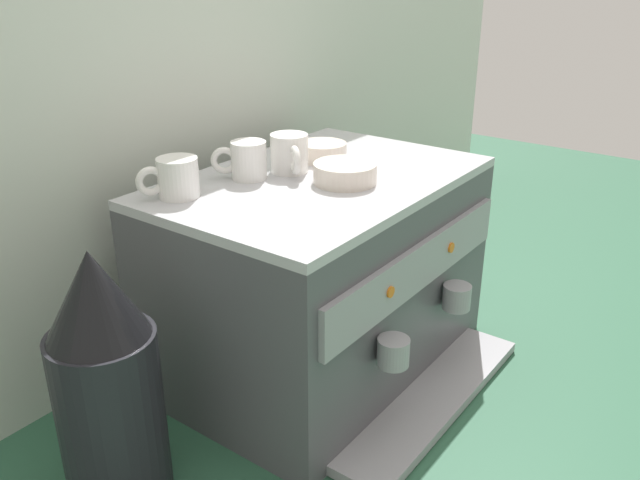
{
  "coord_description": "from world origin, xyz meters",
  "views": [
    {
      "loc": [
        -0.97,
        -0.72,
        0.8
      ],
      "look_at": [
        0.0,
        0.0,
        0.28
      ],
      "focal_mm": 37.36,
      "sensor_mm": 36.0,
      "label": 1
    }
  ],
  "objects_px": {
    "ceramic_bowl_1": "(345,173)",
    "espresso_machine": "(322,275)",
    "ceramic_cup_2": "(290,154)",
    "coffee_grinder": "(107,381)",
    "ceramic_cup_1": "(176,178)",
    "ceramic_bowl_0": "(323,152)",
    "ceramic_cup_0": "(247,160)",
    "milk_pitcher": "(414,262)"
  },
  "relations": [
    {
      "from": "ceramic_cup_2",
      "to": "coffee_grinder",
      "type": "bearing_deg",
      "value": -177.43
    },
    {
      "from": "espresso_machine",
      "to": "coffee_grinder",
      "type": "bearing_deg",
      "value": 174.38
    },
    {
      "from": "ceramic_bowl_1",
      "to": "milk_pitcher",
      "type": "xyz_separation_m",
      "value": [
        0.44,
        0.08,
        -0.37
      ]
    },
    {
      "from": "espresso_machine",
      "to": "ceramic_cup_0",
      "type": "height_order",
      "value": "ceramic_cup_0"
    },
    {
      "from": "ceramic_bowl_1",
      "to": "ceramic_cup_0",
      "type": "bearing_deg",
      "value": 118.8
    },
    {
      "from": "ceramic_cup_1",
      "to": "milk_pitcher",
      "type": "bearing_deg",
      "value": -9.6
    },
    {
      "from": "ceramic_cup_1",
      "to": "ceramic_bowl_0",
      "type": "height_order",
      "value": "ceramic_cup_1"
    },
    {
      "from": "ceramic_cup_0",
      "to": "ceramic_bowl_0",
      "type": "bearing_deg",
      "value": -13.1
    },
    {
      "from": "ceramic_cup_1",
      "to": "milk_pitcher",
      "type": "xyz_separation_m",
      "value": [
        0.68,
        -0.11,
        -0.39
      ]
    },
    {
      "from": "ceramic_bowl_1",
      "to": "milk_pitcher",
      "type": "height_order",
      "value": "ceramic_bowl_1"
    },
    {
      "from": "ceramic_bowl_0",
      "to": "milk_pitcher",
      "type": "bearing_deg",
      "value": -7.2
    },
    {
      "from": "coffee_grinder",
      "to": "milk_pitcher",
      "type": "distance_m",
      "value": 0.94
    },
    {
      "from": "milk_pitcher",
      "to": "ceramic_bowl_1",
      "type": "bearing_deg",
      "value": -170.14
    },
    {
      "from": "ceramic_cup_1",
      "to": "coffee_grinder",
      "type": "distance_m",
      "value": 0.36
    },
    {
      "from": "ceramic_bowl_0",
      "to": "coffee_grinder",
      "type": "distance_m",
      "value": 0.62
    },
    {
      "from": "ceramic_bowl_0",
      "to": "milk_pitcher",
      "type": "relative_size",
      "value": 0.85
    },
    {
      "from": "milk_pitcher",
      "to": "ceramic_bowl_0",
      "type": "bearing_deg",
      "value": 172.8
    },
    {
      "from": "ceramic_bowl_0",
      "to": "ceramic_cup_2",
      "type": "bearing_deg",
      "value": 179.01
    },
    {
      "from": "ceramic_bowl_0",
      "to": "ceramic_bowl_1",
      "type": "bearing_deg",
      "value": -127.78
    },
    {
      "from": "ceramic_cup_0",
      "to": "milk_pitcher",
      "type": "bearing_deg",
      "value": -9.26
    },
    {
      "from": "coffee_grinder",
      "to": "ceramic_bowl_1",
      "type": "bearing_deg",
      "value": -11.61
    },
    {
      "from": "espresso_machine",
      "to": "ceramic_cup_1",
      "type": "bearing_deg",
      "value": 149.83
    },
    {
      "from": "espresso_machine",
      "to": "ceramic_bowl_0",
      "type": "relative_size",
      "value": 6.57
    },
    {
      "from": "espresso_machine",
      "to": "coffee_grinder",
      "type": "xyz_separation_m",
      "value": [
        -0.49,
        0.05,
        0.0
      ]
    },
    {
      "from": "ceramic_cup_0",
      "to": "ceramic_bowl_0",
      "type": "xyz_separation_m",
      "value": [
        0.18,
        -0.04,
        -0.02
      ]
    },
    {
      "from": "milk_pitcher",
      "to": "ceramic_cup_1",
      "type": "bearing_deg",
      "value": 170.4
    },
    {
      "from": "ceramic_bowl_1",
      "to": "espresso_machine",
      "type": "bearing_deg",
      "value": 91.11
    },
    {
      "from": "ceramic_bowl_1",
      "to": "milk_pitcher",
      "type": "bearing_deg",
      "value": 9.86
    },
    {
      "from": "ceramic_bowl_1",
      "to": "ceramic_bowl_0",
      "type": "bearing_deg",
      "value": 52.22
    },
    {
      "from": "ceramic_bowl_0",
      "to": "ceramic_bowl_1",
      "type": "relative_size",
      "value": 0.83
    },
    {
      "from": "ceramic_cup_2",
      "to": "ceramic_bowl_1",
      "type": "height_order",
      "value": "ceramic_cup_2"
    },
    {
      "from": "ceramic_cup_0",
      "to": "ceramic_cup_2",
      "type": "height_order",
      "value": "ceramic_cup_2"
    },
    {
      "from": "ceramic_bowl_0",
      "to": "coffee_grinder",
      "type": "xyz_separation_m",
      "value": [
        -0.58,
        -0.02,
        -0.22
      ]
    },
    {
      "from": "milk_pitcher",
      "to": "coffee_grinder",
      "type": "bearing_deg",
      "value": 178.51
    },
    {
      "from": "ceramic_cup_2",
      "to": "ceramic_bowl_0",
      "type": "height_order",
      "value": "ceramic_cup_2"
    },
    {
      "from": "ceramic_cup_1",
      "to": "coffee_grinder",
      "type": "relative_size",
      "value": 0.25
    },
    {
      "from": "ceramic_bowl_0",
      "to": "ceramic_bowl_1",
      "type": "height_order",
      "value": "ceramic_bowl_1"
    },
    {
      "from": "ceramic_cup_2",
      "to": "ceramic_cup_0",
      "type": "bearing_deg",
      "value": 152.41
    },
    {
      "from": "ceramic_bowl_0",
      "to": "ceramic_cup_1",
      "type": "bearing_deg",
      "value": 167.94
    },
    {
      "from": "ceramic_cup_0",
      "to": "ceramic_cup_2",
      "type": "xyz_separation_m",
      "value": [
        0.08,
        -0.04,
        0.0
      ]
    },
    {
      "from": "espresso_machine",
      "to": "ceramic_bowl_0",
      "type": "xyz_separation_m",
      "value": [
        0.09,
        0.07,
        0.22
      ]
    },
    {
      "from": "ceramic_cup_1",
      "to": "ceramic_cup_2",
      "type": "distance_m",
      "value": 0.24
    }
  ]
}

